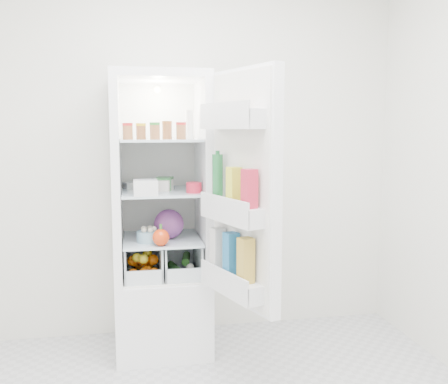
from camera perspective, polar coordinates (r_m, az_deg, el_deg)
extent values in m
cube|color=white|center=(3.53, -4.33, 4.78)|extent=(3.00, 0.02, 2.60)
cube|color=white|center=(3.44, -7.02, -13.28)|extent=(0.60, 0.60, 0.50)
cube|color=white|center=(3.23, -7.45, 12.94)|extent=(0.60, 0.60, 0.05)
cube|color=white|center=(3.51, -7.52, 1.85)|extent=(0.60, 0.05, 1.25)
cube|color=white|center=(3.23, -12.14, 1.29)|extent=(0.05, 0.60, 1.25)
cube|color=white|center=(3.26, -2.43, 1.50)|extent=(0.05, 0.60, 1.25)
cube|color=white|center=(3.48, -7.50, 1.81)|extent=(0.50, 0.01, 1.25)
sphere|color=white|center=(3.44, -7.63, 11.51)|extent=(0.05, 0.05, 0.05)
cube|color=silver|center=(3.27, -7.13, -5.37)|extent=(0.49, 0.53, 0.01)
cube|color=silver|center=(3.22, -7.21, 0.03)|extent=(0.49, 0.53, 0.02)
cube|color=silver|center=(3.19, -7.31, 5.91)|extent=(0.49, 0.53, 0.02)
cylinder|color=#B21919|center=(3.05, -10.95, 6.71)|extent=(0.06, 0.06, 0.08)
cylinder|color=gold|center=(3.10, -9.46, 6.76)|extent=(0.06, 0.06, 0.08)
cylinder|color=#267226|center=(3.03, -7.90, 6.77)|extent=(0.06, 0.06, 0.08)
cylinder|color=brown|center=(3.13, -6.52, 6.81)|extent=(0.06, 0.06, 0.08)
cylinder|color=#B21919|center=(3.07, -4.92, 6.82)|extent=(0.06, 0.06, 0.08)
cylinder|color=white|center=(3.21, -4.00, 7.72)|extent=(0.06, 0.06, 0.18)
cube|color=silver|center=(3.01, -8.97, 0.52)|extent=(0.14, 0.14, 0.09)
cube|color=white|center=(3.22, -7.06, 0.79)|extent=(0.15, 0.15, 0.07)
cylinder|color=red|center=(3.09, -3.46, 0.51)|extent=(0.10, 0.10, 0.06)
cube|color=silver|center=(3.39, -9.98, 0.81)|extent=(0.18, 0.16, 0.04)
cube|color=#3D8848|center=(3.26, -6.83, 0.97)|extent=(0.13, 0.16, 0.08)
sphere|color=#511E5A|center=(3.23, -6.32, -3.66)|extent=(0.19, 0.19, 0.19)
sphere|color=red|center=(3.05, -7.22, -5.17)|extent=(0.10, 0.10, 0.10)
cylinder|color=#7EA8BC|center=(3.17, -8.63, -5.04)|extent=(0.16, 0.16, 0.07)
sphere|color=orange|center=(3.20, -10.34, -9.25)|extent=(0.07, 0.07, 0.07)
sphere|color=orange|center=(3.20, -9.16, -9.22)|extent=(0.07, 0.07, 0.07)
sphere|color=orange|center=(3.20, -7.98, -9.18)|extent=(0.07, 0.07, 0.07)
sphere|color=orange|center=(3.30, -10.37, -7.74)|extent=(0.07, 0.07, 0.07)
sphere|color=orange|center=(3.30, -9.23, -7.71)|extent=(0.07, 0.07, 0.07)
sphere|color=orange|center=(3.30, -8.09, -7.68)|extent=(0.07, 0.07, 0.07)
sphere|color=orange|center=(3.43, -9.77, -8.10)|extent=(0.07, 0.07, 0.07)
sphere|color=orange|center=(3.43, -8.59, -8.07)|extent=(0.07, 0.07, 0.07)
sphere|color=orange|center=(3.26, -8.83, -8.91)|extent=(0.07, 0.07, 0.07)
sphere|color=yellow|center=(3.23, -9.93, -7.40)|extent=(0.06, 0.06, 0.06)
sphere|color=yellow|center=(3.34, -8.75, -6.90)|extent=(0.06, 0.06, 0.06)
sphere|color=yellow|center=(3.19, -9.20, -7.57)|extent=(0.06, 0.06, 0.06)
cylinder|color=#184818|center=(3.33, -5.64, -8.69)|extent=(0.09, 0.21, 0.05)
cylinder|color=#184818|center=(3.37, -4.35, -7.59)|extent=(0.08, 0.21, 0.05)
sphere|color=white|center=(3.21, -4.73, -9.24)|extent=(0.05, 0.05, 0.05)
sphere|color=white|center=(3.23, -3.88, -8.60)|extent=(0.05, 0.05, 0.05)
cube|color=white|center=(2.73, 2.46, 0.36)|extent=(0.26, 0.59, 1.30)
cube|color=white|center=(2.71, 1.84, 0.32)|extent=(0.20, 0.53, 1.26)
cube|color=silver|center=(2.66, 0.95, 8.28)|extent=(0.27, 0.51, 0.10)
cube|color=silver|center=(2.70, 0.92, -2.38)|extent=(0.27, 0.51, 0.10)
cube|color=silver|center=(2.80, 0.91, -10.48)|extent=(0.27, 0.51, 0.10)
sphere|color=#AB764D|center=(2.56, 2.24, 9.66)|extent=(0.05, 0.05, 0.05)
sphere|color=#AB764D|center=(2.63, 1.30, 9.60)|extent=(0.05, 0.05, 0.05)
sphere|color=#AB764D|center=(2.70, 0.40, 9.55)|extent=(0.05, 0.05, 0.05)
sphere|color=#AB764D|center=(2.77, -0.45, 9.49)|extent=(0.05, 0.05, 0.05)
sphere|color=#AB764D|center=(2.84, -1.25, 9.44)|extent=(0.05, 0.05, 0.05)
cylinder|color=#1B5F30|center=(2.80, -0.74, 1.69)|extent=(0.06, 0.06, 0.26)
cube|color=yellow|center=(2.65, 1.16, 0.71)|extent=(0.08, 0.08, 0.20)
cube|color=red|center=(2.53, 2.92, 0.37)|extent=(0.08, 0.08, 0.20)
cube|color=silver|center=(2.87, -0.73, -6.47)|extent=(0.09, 0.09, 0.24)
cube|color=#226FAB|center=(2.75, 0.81, -7.12)|extent=(0.09, 0.09, 0.24)
cube|color=gold|center=(2.62, 2.51, -7.82)|extent=(0.09, 0.09, 0.24)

